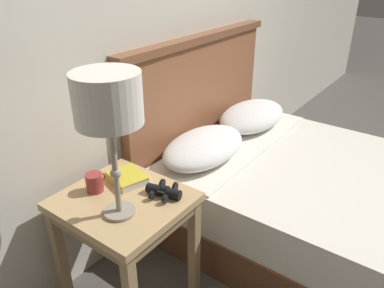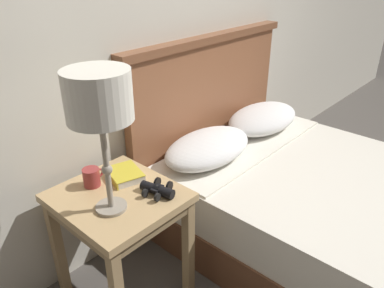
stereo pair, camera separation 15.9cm
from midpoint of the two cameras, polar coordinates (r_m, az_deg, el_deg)
name	(u,v)px [view 2 (the right image)]	position (r m, az deg, el deg)	size (l,w,h in m)	color
ground_plane	(291,271)	(2.22, 16.97, -18.10)	(20.00, 20.00, 0.00)	#514C47
wall_back	(166,3)	(2.11, -1.74, 20.66)	(8.00, 0.06, 2.60)	beige
nightstand	(119,210)	(1.72, -8.43, -10.06)	(0.49, 0.53, 0.59)	tan
bed	(328,208)	(2.26, 22.00, -9.10)	(1.40, 1.98, 1.11)	brown
table_lamp	(99,100)	(1.36, -10.81, 6.55)	(0.25, 0.25, 0.59)	gray
book_on_nightstand	(124,174)	(1.77, -7.78, -4.69)	(0.18, 0.21, 0.04)	silver
binoculars_pair	(158,189)	(1.64, -2.51, -7.01)	(0.15, 0.16, 0.05)	black
coffee_mug	(92,177)	(1.73, -12.51, -5.02)	(0.10, 0.08, 0.08)	#993333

